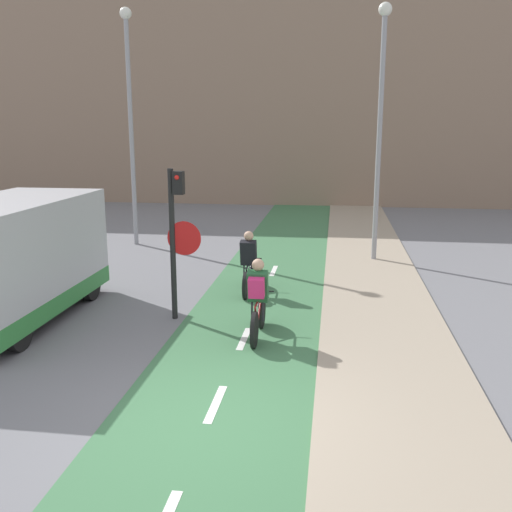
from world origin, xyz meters
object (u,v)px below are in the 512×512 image
Objects in this scene: traffic_light_pole at (176,227)px; cyclist_near at (258,301)px; street_lamp_sidewalk at (381,109)px; van at (10,262)px; street_lamp_far at (130,105)px; cyclist_far at (249,265)px.

traffic_light_pole is 2.23m from cyclist_near.
street_lamp_sidewalk reaches higher than van.
traffic_light_pole is 7.47m from street_lamp_sidewalk.
cyclist_near is at bearing -57.18° from street_lamp_far.
traffic_light_pole is 0.41× the size of street_lamp_far.
cyclist_near is at bearing -110.59° from street_lamp_sidewalk.
street_lamp_far is 1.59× the size of van.
traffic_light_pole is at bearing -64.34° from street_lamp_far.
van is at bearing -170.88° from traffic_light_pole.
cyclist_near is 4.96m from van.
van is (-4.93, 0.35, 0.47)m from cyclist_near.
cyclist_near is 2.87m from cyclist_far.
van is (-3.22, -0.52, -0.68)m from traffic_light_pole.
van is at bearing -139.90° from street_lamp_sidewalk.
street_lamp_sidewalk is at bearing 69.41° from cyclist_near.
street_lamp_sidewalk is at bearing 53.80° from traffic_light_pole.
van reaches higher than cyclist_far.
street_lamp_far is 10.07m from cyclist_near.
traffic_light_pole is at bearing 153.19° from cyclist_near.
traffic_light_pole reaches higher than cyclist_far.
cyclist_far is at bearing -48.45° from street_lamp_far.
cyclist_near is (-2.47, -6.58, -3.52)m from street_lamp_sidewalk.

